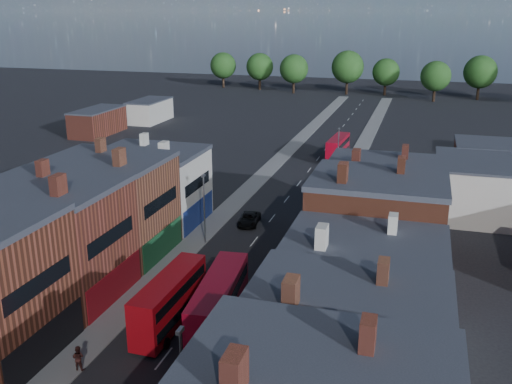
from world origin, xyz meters
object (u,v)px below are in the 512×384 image
Objects in this scene: ped_1 at (78,358)px; car_1 at (225,308)px; car_3 at (317,192)px; bus_0 at (170,300)px; bus_2 at (338,148)px; ped_3 at (264,359)px; bus_1 at (219,305)px; car_2 at (249,219)px.

car_1 is at bearing -127.33° from ped_1.
bus_0 is at bearing -101.12° from car_3.
car_1 is at bearing -87.78° from bus_2.
ped_1 reaches higher than ped_3.
car_3 is 46.64m from ped_1.
bus_0 is 8.69m from ped_1.
bus_1 is 59.02m from bus_2.
bus_0 reaches higher than car_1.
ped_3 is (9.20, -3.83, -1.44)m from bus_0.
car_3 is (1.55, 34.96, -0.05)m from car_1.
bus_1 reaches higher than car_3.
car_3 is (5.30, 38.04, -1.82)m from bus_0.
bus_1 is (4.37, -0.07, 0.23)m from bus_0.
car_2 is at bearing -95.84° from bus_2.
ped_1 is at bearing -101.50° from car_2.
ped_3 is at bearing -76.76° from car_2.
bus_1 is 3.77m from car_1.
car_1 is at bearing 40.03° from ped_3.
car_1 is 0.96× the size of car_3.
car_2 is 30.02m from ped_3.
ped_1 reaches higher than car_3.
bus_0 is 2.63× the size of car_3.
bus_2 is at bearing -99.84° from ped_1.
car_2 is (-0.66, 24.51, -1.70)m from bus_0.
ped_1 is (-3.80, -7.71, -1.31)m from bus_0.
bus_1 is 2.93× the size of car_3.
car_2 is at bearing 95.67° from bus_1.
car_1 is 34.99m from car_3.
ped_1 is at bearing -142.81° from bus_1.
ped_3 reaches higher than car_2.
ped_1 reaches higher than car_1.
car_1 is (3.75, 3.08, -1.77)m from bus_0.
bus_2 is 20.99m from car_3.
bus_0 is 10.07m from ped_3.
ped_1 is at bearing -115.35° from bus_0.
car_1 is (-0.61, 3.14, -1.99)m from bus_1.
bus_0 is 2.74× the size of car_1.
bus_0 is 1.04× the size of bus_2.
ped_3 is (13.00, 3.87, -0.13)m from ped_1.
bus_2 is 67.25m from ped_1.
bus_0 is 5.39× the size of ped_1.
ped_1 is at bearing -104.44° from car_3.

